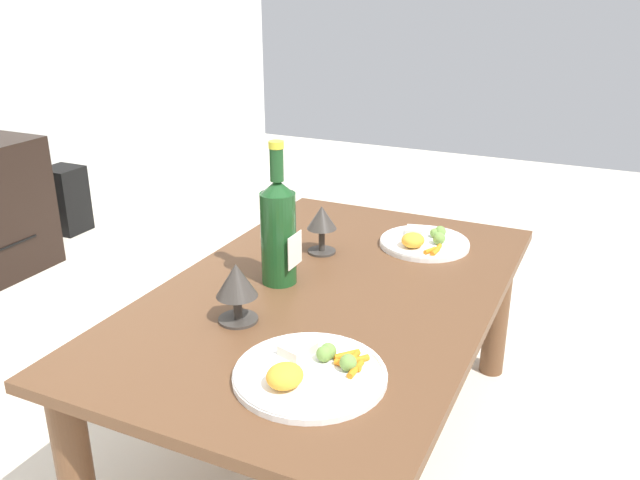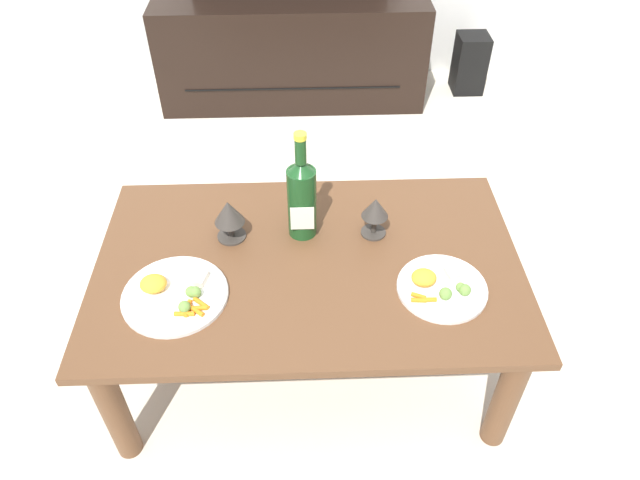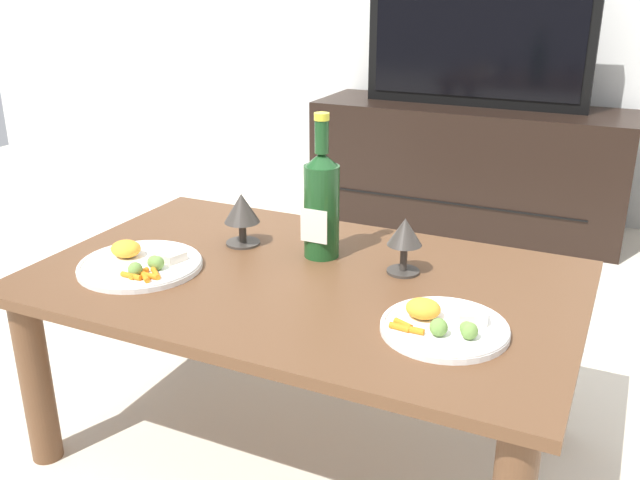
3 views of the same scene
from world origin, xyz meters
TOP-DOWN VIEW (x-y plane):
  - ground_plane at (0.00, 0.00)m, footprint 6.40×6.40m
  - dining_table at (0.00, 0.00)m, footprint 1.19×0.74m
  - tv_stand at (-0.05, 1.74)m, footprint 1.35×0.44m
  - floor_speaker at (0.91, 1.77)m, footprint 0.16×0.16m
  - wine_bottle at (-0.01, 0.12)m, footprint 0.08×0.08m
  - goblet_left at (-0.22, 0.11)m, footprint 0.09×0.09m
  - goblet_right at (0.19, 0.11)m, footprint 0.08×0.08m
  - dinner_plate_left at (-0.35, -0.12)m, footprint 0.28×0.28m
  - dinner_plate_right at (0.35, -0.12)m, footprint 0.24×0.24m

SIDE VIEW (x-z plane):
  - ground_plane at x=0.00m, z-range 0.00..0.00m
  - floor_speaker at x=0.91m, z-range 0.00..0.31m
  - tv_stand at x=-0.05m, z-range 0.00..0.54m
  - dining_table at x=0.00m, z-range 0.15..0.59m
  - dinner_plate_left at x=-0.35m, z-range 0.43..0.48m
  - dinner_plate_right at x=0.35m, z-range 0.43..0.48m
  - goblet_left at x=-0.22m, z-range 0.47..0.60m
  - goblet_right at x=0.19m, z-range 0.47..0.60m
  - wine_bottle at x=-0.01m, z-range 0.41..0.75m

